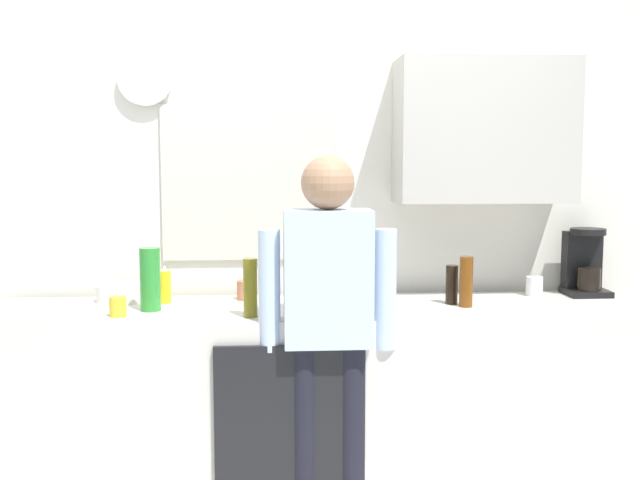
% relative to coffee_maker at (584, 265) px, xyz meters
% --- Properties ---
extents(kitchen_counter, '(3.05, 0.64, 0.92)m').
position_rel_coffee_maker_xyz_m(kitchen_counter, '(-1.32, -0.23, -0.61)').
color(kitchen_counter, beige).
rests_on(kitchen_counter, ground_plane).
extents(dishwasher_panel, '(0.56, 0.02, 0.83)m').
position_rel_coffee_maker_xyz_m(dishwasher_panel, '(-1.51, -0.56, -0.65)').
color(dishwasher_panel, black).
rests_on(dishwasher_panel, ground_plane).
extents(back_wall_assembly, '(4.65, 0.42, 2.60)m').
position_rel_coffee_maker_xyz_m(back_wall_assembly, '(-1.22, 0.17, 0.29)').
color(back_wall_assembly, silver).
rests_on(back_wall_assembly, ground_plane).
extents(coffee_maker, '(0.20, 0.20, 0.33)m').
position_rel_coffee_maker_xyz_m(coffee_maker, '(0.00, 0.00, 0.00)').
color(coffee_maker, black).
rests_on(coffee_maker, kitchen_counter).
extents(bottle_amber_beer, '(0.06, 0.06, 0.23)m').
position_rel_coffee_maker_xyz_m(bottle_amber_beer, '(-0.67, -0.27, -0.03)').
color(bottle_amber_beer, brown).
rests_on(bottle_amber_beer, kitchen_counter).
extents(bottle_olive_oil, '(0.06, 0.06, 0.25)m').
position_rel_coffee_maker_xyz_m(bottle_olive_oil, '(-1.64, -0.42, -0.02)').
color(bottle_olive_oil, olive).
rests_on(bottle_olive_oil, kitchen_counter).
extents(bottle_clear_soda, '(0.09, 0.09, 0.28)m').
position_rel_coffee_maker_xyz_m(bottle_clear_soda, '(-2.08, -0.26, -0.01)').
color(bottle_clear_soda, '#2D8C33').
rests_on(bottle_clear_soda, kitchen_counter).
extents(bottle_dark_sauce, '(0.06, 0.06, 0.18)m').
position_rel_coffee_maker_xyz_m(bottle_dark_sauce, '(-0.71, -0.20, -0.06)').
color(bottle_dark_sauce, black).
rests_on(bottle_dark_sauce, kitchen_counter).
extents(cup_yellow_cup, '(0.07, 0.07, 0.09)m').
position_rel_coffee_maker_xyz_m(cup_yellow_cup, '(-2.20, -0.38, -0.10)').
color(cup_yellow_cup, yellow).
rests_on(cup_yellow_cup, kitchen_counter).
extents(cup_white_mug, '(0.08, 0.08, 0.10)m').
position_rel_coffee_maker_xyz_m(cup_white_mug, '(-0.26, -0.02, -0.10)').
color(cup_white_mug, white).
rests_on(cup_white_mug, kitchen_counter).
extents(cup_terracotta_mug, '(0.08, 0.08, 0.09)m').
position_rel_coffee_maker_xyz_m(cup_terracotta_mug, '(-1.67, -0.03, -0.10)').
color(cup_terracotta_mug, '#B26647').
rests_on(cup_terracotta_mug, kitchen_counter).
extents(mixing_bowl, '(0.22, 0.22, 0.08)m').
position_rel_coffee_maker_xyz_m(mixing_bowl, '(-2.26, -0.02, -0.11)').
color(mixing_bowl, white).
rests_on(mixing_bowl, kitchen_counter).
extents(dish_soap, '(0.06, 0.06, 0.18)m').
position_rel_coffee_maker_xyz_m(dish_soap, '(-2.04, -0.09, -0.07)').
color(dish_soap, yellow).
rests_on(dish_soap, kitchen_counter).
extents(person_at_sink, '(0.57, 0.22, 1.60)m').
position_rel_coffee_maker_xyz_m(person_at_sink, '(-1.32, -0.53, -0.12)').
color(person_at_sink, black).
rests_on(person_at_sink, ground_plane).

